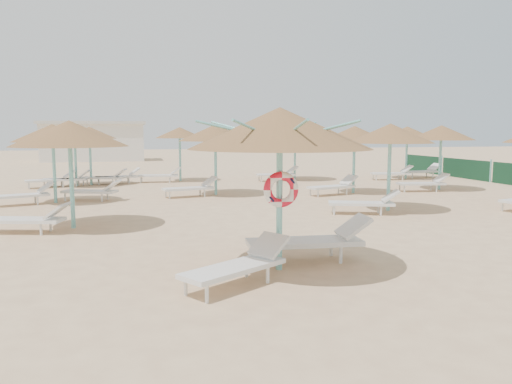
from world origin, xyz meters
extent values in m
plane|color=#DBB285|center=(0.00, 0.00, 0.00)|extent=(120.00, 120.00, 0.00)
cylinder|color=#72C6C3|center=(-0.20, -0.25, 1.20)|extent=(0.11, 0.11, 2.40)
cone|color=#8F5F39|center=(-0.20, -0.25, 2.51)|extent=(3.20, 3.20, 0.72)
cylinder|color=#72C6C3|center=(-0.20, -0.25, 2.25)|extent=(0.20, 0.20, 0.12)
cylinder|color=#72C6C3|center=(0.54, -0.25, 2.46)|extent=(1.44, 0.04, 0.37)
cylinder|color=#72C6C3|center=(0.32, 0.27, 2.46)|extent=(1.05, 1.05, 0.37)
cylinder|color=#72C6C3|center=(-0.20, 0.48, 2.46)|extent=(0.04, 1.44, 0.37)
cylinder|color=#72C6C3|center=(-0.72, 0.27, 2.46)|extent=(1.05, 1.05, 0.37)
cylinder|color=#72C6C3|center=(-0.94, -0.25, 2.46)|extent=(1.44, 0.04, 0.37)
cylinder|color=#72C6C3|center=(-0.72, -0.77, 2.46)|extent=(1.05, 1.05, 0.37)
cylinder|color=#72C6C3|center=(-0.20, -0.99, 2.46)|extent=(0.04, 1.44, 0.37)
cylinder|color=#72C6C3|center=(0.32, -0.77, 2.46)|extent=(1.05, 1.05, 0.37)
torus|color=red|center=(-0.20, -0.35, 1.45)|extent=(0.63, 0.15, 0.63)
cylinder|color=white|center=(-1.70, -1.70, 0.14)|extent=(0.06, 0.06, 0.27)
cylinder|color=white|center=(-1.96, -1.29, 0.14)|extent=(0.06, 0.06, 0.27)
cylinder|color=white|center=(-0.60, -0.99, 0.14)|extent=(0.06, 0.06, 0.27)
cylinder|color=white|center=(-0.87, -0.58, 0.14)|extent=(0.06, 0.06, 0.27)
cube|color=white|center=(-1.18, -1.07, 0.31)|extent=(1.86, 1.50, 0.08)
cube|color=white|center=(-0.49, -0.63, 0.54)|extent=(0.71, 0.74, 0.35)
cylinder|color=white|center=(-0.50, -0.03, 0.16)|extent=(0.07, 0.07, 0.32)
cylinder|color=white|center=(-0.47, 0.54, 0.16)|extent=(0.07, 0.07, 0.32)
cylinder|color=white|center=(1.03, -0.13, 0.16)|extent=(0.07, 0.07, 0.32)
cylinder|color=white|center=(1.07, 0.44, 0.16)|extent=(0.07, 0.07, 0.32)
cube|color=white|center=(0.43, 0.20, 0.37)|extent=(2.21, 0.85, 0.09)
cube|color=white|center=(1.39, 0.13, 0.64)|extent=(0.60, 0.72, 0.42)
cylinder|color=#72C6C3|center=(-4.23, 4.66, 1.15)|extent=(0.11, 0.11, 2.30)
cone|color=#8F5F39|center=(-4.23, 4.66, 2.40)|extent=(2.88, 2.88, 0.65)
cylinder|color=#72C6C3|center=(-4.23, 4.66, 2.15)|extent=(0.20, 0.20, 0.12)
cylinder|color=white|center=(-4.87, 3.87, 0.14)|extent=(0.06, 0.06, 0.28)
cylinder|color=white|center=(-4.74, 4.35, 0.14)|extent=(0.06, 0.06, 0.28)
cube|color=white|center=(-5.33, 4.26, 0.32)|extent=(2.00, 1.10, 0.08)
cube|color=white|center=(-4.51, 4.03, 0.56)|extent=(0.63, 0.71, 0.36)
cylinder|color=#72C6C3|center=(-5.37, 9.59, 1.15)|extent=(0.11, 0.11, 2.30)
cone|color=#8F5F39|center=(-5.37, 9.59, 2.39)|extent=(2.67, 2.67, 0.60)
cylinder|color=#72C6C3|center=(-5.37, 9.59, 2.15)|extent=(0.20, 0.20, 0.12)
cylinder|color=white|center=(-5.87, 9.14, 0.14)|extent=(0.06, 0.06, 0.28)
cylinder|color=white|center=(-6.03, 9.61, 0.14)|extent=(0.06, 0.06, 0.28)
cube|color=white|center=(-6.47, 9.19, 0.32)|extent=(2.00, 1.21, 0.08)
cube|color=white|center=(-5.67, 9.47, 0.56)|extent=(0.65, 0.73, 0.36)
cylinder|color=white|center=(-5.11, 9.92, 0.14)|extent=(0.06, 0.06, 0.28)
cylinder|color=white|center=(-4.95, 10.39, 0.14)|extent=(0.06, 0.06, 0.28)
cylinder|color=white|center=(-3.83, 9.48, 0.14)|extent=(0.06, 0.06, 0.28)
cylinder|color=white|center=(-3.67, 9.95, 0.14)|extent=(0.06, 0.06, 0.28)
cube|color=white|center=(-4.27, 9.89, 0.32)|extent=(2.00, 1.21, 0.08)
cube|color=white|center=(-3.47, 9.61, 0.56)|extent=(0.65, 0.73, 0.36)
cylinder|color=#72C6C3|center=(-5.27, 14.96, 1.15)|extent=(0.11, 0.11, 2.30)
cone|color=#8F5F39|center=(-5.27, 14.96, 2.39)|extent=(2.80, 2.80, 0.63)
cylinder|color=#72C6C3|center=(-5.27, 14.96, 2.15)|extent=(0.20, 0.20, 0.12)
cylinder|color=white|center=(-7.08, 14.11, 0.14)|extent=(0.06, 0.06, 0.28)
cylinder|color=white|center=(-7.21, 14.60, 0.14)|extent=(0.06, 0.06, 0.28)
cylinder|color=white|center=(-5.78, 14.45, 0.14)|extent=(0.06, 0.06, 0.28)
cylinder|color=white|center=(-5.90, 14.94, 0.14)|extent=(0.06, 0.06, 0.28)
cube|color=white|center=(-6.37, 14.56, 0.32)|extent=(1.99, 1.08, 0.08)
cube|color=white|center=(-5.55, 14.77, 0.56)|extent=(0.62, 0.70, 0.36)
cylinder|color=white|center=(-5.01, 15.22, 0.14)|extent=(0.06, 0.06, 0.28)
cylinder|color=white|center=(-4.88, 15.70, 0.14)|extent=(0.06, 0.06, 0.28)
cylinder|color=white|center=(-3.70, 14.88, 0.14)|extent=(0.06, 0.06, 0.28)
cylinder|color=white|center=(-3.58, 15.36, 0.14)|extent=(0.06, 0.06, 0.28)
cube|color=white|center=(-4.17, 15.26, 0.32)|extent=(1.99, 1.08, 0.08)
cube|color=white|center=(-3.35, 15.04, 0.56)|extent=(0.62, 0.70, 0.36)
cylinder|color=#72C6C3|center=(0.34, 10.41, 1.15)|extent=(0.11, 0.11, 2.30)
cone|color=#8F5F39|center=(0.34, 10.41, 2.39)|extent=(2.80, 2.80, 0.63)
cylinder|color=#72C6C3|center=(0.34, 10.41, 2.15)|extent=(0.20, 0.20, 0.12)
cylinder|color=white|center=(-1.49, 9.59, 0.14)|extent=(0.06, 0.06, 0.28)
cylinder|color=white|center=(-1.60, 10.08, 0.14)|extent=(0.06, 0.06, 0.28)
cylinder|color=white|center=(-0.17, 9.88, 0.14)|extent=(0.06, 0.06, 0.28)
cylinder|color=white|center=(-0.28, 10.37, 0.14)|extent=(0.06, 0.06, 0.28)
cube|color=white|center=(-0.76, 10.01, 0.32)|extent=(1.99, 1.02, 0.08)
cube|color=white|center=(0.07, 10.19, 0.56)|extent=(0.60, 0.69, 0.36)
cylinder|color=#72C6C3|center=(-0.52, 16.19, 1.15)|extent=(0.11, 0.11, 2.30)
cone|color=#8F5F39|center=(-0.52, 16.19, 2.38)|extent=(2.39, 2.39, 0.54)
cylinder|color=#72C6C3|center=(-0.52, 16.19, 2.15)|extent=(0.20, 0.20, 0.12)
cylinder|color=white|center=(-2.44, 15.61, 0.14)|extent=(0.06, 0.06, 0.28)
cylinder|color=white|center=(-2.40, 16.11, 0.14)|extent=(0.06, 0.06, 0.28)
cylinder|color=white|center=(-1.10, 15.49, 0.14)|extent=(0.06, 0.06, 0.28)
cylinder|color=white|center=(-1.05, 15.98, 0.14)|extent=(0.06, 0.06, 0.28)
cube|color=white|center=(-1.62, 15.79, 0.32)|extent=(1.95, 0.79, 0.08)
cube|color=white|center=(-0.78, 15.71, 0.56)|extent=(0.54, 0.64, 0.36)
cylinder|color=#72C6C3|center=(4.93, 5.32, 1.15)|extent=(0.11, 0.11, 2.30)
cone|color=#8F5F39|center=(4.93, 5.32, 2.39)|extent=(2.63, 2.63, 0.59)
cylinder|color=#72C6C3|center=(4.93, 5.32, 2.15)|extent=(0.20, 0.20, 0.12)
cylinder|color=white|center=(2.99, 4.94, 0.14)|extent=(0.06, 0.06, 0.28)
cylinder|color=white|center=(3.16, 5.41, 0.14)|extent=(0.06, 0.06, 0.28)
cylinder|color=white|center=(4.27, 4.50, 0.14)|extent=(0.06, 0.06, 0.28)
cylinder|color=white|center=(4.43, 4.97, 0.14)|extent=(0.06, 0.06, 0.28)
cube|color=white|center=(3.83, 4.92, 0.32)|extent=(2.00, 1.20, 0.08)
cube|color=white|center=(4.63, 4.64, 0.56)|extent=(0.65, 0.73, 0.36)
cylinder|color=#72C6C3|center=(5.74, 9.65, 1.15)|extent=(0.11, 0.11, 2.30)
cone|color=#8F5F39|center=(5.74, 9.65, 2.38)|extent=(2.45, 2.45, 0.55)
cylinder|color=#72C6C3|center=(5.74, 9.65, 2.15)|extent=(0.20, 0.20, 0.12)
cylinder|color=white|center=(3.93, 8.80, 0.14)|extent=(0.06, 0.06, 0.28)
cylinder|color=white|center=(3.80, 9.28, 0.14)|extent=(0.06, 0.06, 0.28)
cylinder|color=white|center=(5.24, 9.15, 0.14)|extent=(0.06, 0.06, 0.28)
cylinder|color=white|center=(5.10, 9.64, 0.14)|extent=(0.06, 0.06, 0.28)
cube|color=white|center=(4.64, 9.25, 0.32)|extent=(2.00, 1.10, 0.08)
cube|color=white|center=(5.46, 9.47, 0.56)|extent=(0.63, 0.71, 0.36)
cylinder|color=#72C6C3|center=(5.16, 15.40, 1.15)|extent=(0.11, 0.11, 2.30)
cone|color=#8F5F39|center=(5.16, 15.40, 2.40)|extent=(2.87, 2.87, 0.65)
cylinder|color=#72C6C3|center=(5.16, 15.40, 2.15)|extent=(0.20, 0.20, 0.12)
cylinder|color=white|center=(3.25, 14.75, 0.14)|extent=(0.06, 0.06, 0.28)
cylinder|color=white|center=(3.26, 15.25, 0.14)|extent=(0.06, 0.06, 0.28)
cylinder|color=white|center=(4.60, 14.74, 0.14)|extent=(0.06, 0.06, 0.28)
cylinder|color=white|center=(4.61, 15.24, 0.14)|extent=(0.06, 0.06, 0.28)
cube|color=white|center=(4.06, 15.00, 0.32)|extent=(1.90, 0.63, 0.08)
cube|color=white|center=(4.91, 14.99, 0.56)|extent=(0.49, 0.60, 0.36)
cylinder|color=white|center=(8.32, 4.41, 0.14)|extent=(0.06, 0.06, 0.28)
cylinder|color=#72C6C3|center=(9.76, 9.92, 1.15)|extent=(0.11, 0.11, 2.30)
cone|color=#8F5F39|center=(9.76, 9.92, 2.39)|extent=(2.71, 2.71, 0.61)
cylinder|color=#72C6C3|center=(9.76, 9.92, 2.15)|extent=(0.20, 0.20, 0.12)
cylinder|color=white|center=(7.84, 9.37, 0.14)|extent=(0.06, 0.06, 0.28)
cylinder|color=white|center=(7.90, 9.87, 0.14)|extent=(0.06, 0.06, 0.28)
cylinder|color=white|center=(9.18, 9.20, 0.14)|extent=(0.06, 0.06, 0.28)
cylinder|color=white|center=(9.24, 9.70, 0.14)|extent=(0.06, 0.06, 0.28)
cube|color=white|center=(8.66, 9.52, 0.32)|extent=(1.96, 0.86, 0.08)
cube|color=white|center=(9.51, 9.41, 0.56)|extent=(0.56, 0.66, 0.36)
cylinder|color=#72C6C3|center=(10.95, 14.64, 1.15)|extent=(0.11, 0.11, 2.30)
cone|color=#8F5F39|center=(10.95, 14.64, 2.39)|extent=(2.68, 2.68, 0.60)
cylinder|color=#72C6C3|center=(10.95, 14.64, 2.15)|extent=(0.20, 0.20, 0.12)
cylinder|color=white|center=(9.02, 14.12, 0.14)|extent=(0.06, 0.06, 0.28)
cylinder|color=white|center=(9.10, 14.61, 0.14)|extent=(0.06, 0.06, 0.28)
cylinder|color=white|center=(10.35, 13.90, 0.14)|extent=(0.06, 0.06, 0.28)
cylinder|color=white|center=(10.43, 14.40, 0.14)|extent=(0.06, 0.06, 0.28)
cube|color=white|center=(9.85, 14.24, 0.32)|extent=(1.97, 0.91, 0.08)
cube|color=white|center=(10.69, 14.10, 0.56)|extent=(0.57, 0.67, 0.36)
cylinder|color=white|center=(11.30, 14.56, 0.14)|extent=(0.06, 0.06, 0.28)
cylinder|color=white|center=(11.22, 15.06, 0.14)|extent=(0.06, 0.06, 0.28)
cylinder|color=white|center=(12.63, 14.78, 0.14)|extent=(0.06, 0.06, 0.28)
cylinder|color=white|center=(12.55, 15.27, 0.14)|extent=(0.06, 0.06, 0.28)
cube|color=white|center=(12.05, 14.94, 0.32)|extent=(1.97, 0.91, 0.08)
cube|color=white|center=(12.89, 15.07, 0.56)|extent=(0.57, 0.67, 0.36)
cylinder|color=#72C6C3|center=(-4.66, 15.27, 1.15)|extent=(0.11, 0.11, 2.30)
cone|color=#8F5F39|center=(-4.66, 15.27, 2.38)|extent=(2.38, 2.38, 0.54)
cylinder|color=#72C6C3|center=(-4.66, 15.27, 2.15)|extent=(0.20, 0.20, 0.12)
cylinder|color=white|center=(-6.59, 14.71, 0.14)|extent=(0.06, 0.06, 0.28)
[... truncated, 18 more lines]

